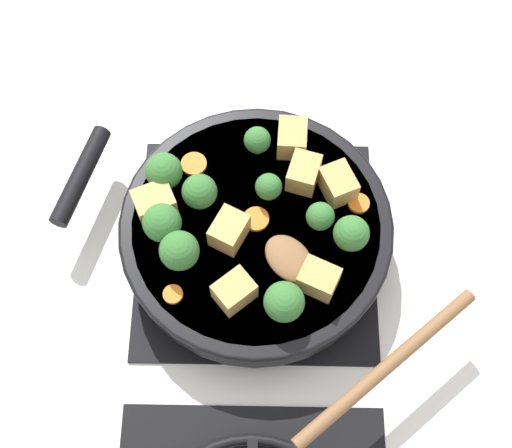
{
  "coord_description": "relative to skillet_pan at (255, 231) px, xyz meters",
  "views": [
    {
      "loc": [
        -0.01,
        0.36,
        0.87
      ],
      "look_at": [
        0.0,
        0.0,
        0.08
      ],
      "focal_mm": 50.0,
      "sensor_mm": 36.0,
      "label": 1
    }
  ],
  "objects": [
    {
      "name": "broccoli_floret_center_top",
      "position": [
        0.11,
        0.01,
        0.05
      ],
      "size": [
        0.05,
        0.05,
        0.05
      ],
      "color": "#709956",
      "rests_on": "skillet_pan"
    },
    {
      "name": "carrot_slice_under_broccoli",
      "position": [
        -0.13,
        -0.03,
        0.02
      ],
      "size": [
        0.03,
        0.03,
        0.01
      ],
      "primitive_type": "cylinder",
      "color": "orange",
      "rests_on": "skillet_pan"
    },
    {
      "name": "tofu_cube_center_large",
      "position": [
        -0.07,
        0.08,
        0.04
      ],
      "size": [
        0.05,
        0.05,
        0.03
      ],
      "primitive_type": "cube",
      "rotation": [
        0.0,
        0.0,
        2.71
      ],
      "color": "tan",
      "rests_on": "skillet_pan"
    },
    {
      "name": "skillet_pan",
      "position": [
        0.0,
        0.0,
        0.0
      ],
      "size": [
        0.43,
        0.34,
        0.05
      ],
      "color": "black",
      "rests_on": "front_burner_grate"
    },
    {
      "name": "ground_plane",
      "position": [
        -0.0,
        0.0,
        -0.06
      ],
      "size": [
        2.4,
        2.4,
        0.0
      ],
      "primitive_type": "plane",
      "color": "white"
    },
    {
      "name": "broccoli_floret_near_spoon",
      "position": [
        -0.02,
        -0.04,
        0.05
      ],
      "size": [
        0.03,
        0.03,
        0.04
      ],
      "color": "#709956",
      "rests_on": "skillet_pan"
    },
    {
      "name": "broccoli_floret_tall_stem",
      "position": [
        -0.08,
        0.01,
        0.05
      ],
      "size": [
        0.03,
        0.03,
        0.04
      ],
      "color": "#709956",
      "rests_on": "skillet_pan"
    },
    {
      "name": "tofu_cube_mid_small",
      "position": [
        -0.1,
        -0.05,
        0.04
      ],
      "size": [
        0.05,
        0.05,
        0.04
      ],
      "primitive_type": "cube",
      "rotation": [
        0.0,
        0.0,
        1.99
      ],
      "color": "tan",
      "rests_on": "skillet_pan"
    },
    {
      "name": "tofu_cube_front_piece",
      "position": [
        -0.06,
        -0.06,
        0.04
      ],
      "size": [
        0.05,
        0.05,
        0.04
      ],
      "primitive_type": "cube",
      "rotation": [
        0.0,
        0.0,
        1.29
      ],
      "color": "tan",
      "rests_on": "skillet_pan"
    },
    {
      "name": "broccoli_floret_south_cluster",
      "position": [
        0.11,
        -0.05,
        0.05
      ],
      "size": [
        0.05,
        0.05,
        0.05
      ],
      "color": "#709956",
      "rests_on": "skillet_pan"
    },
    {
      "name": "tofu_cube_west_chunk",
      "position": [
        0.12,
        -0.02,
        0.04
      ],
      "size": [
        0.06,
        0.05,
        0.04
      ],
      "primitive_type": "cube",
      "rotation": [
        0.0,
        0.0,
        0.42
      ],
      "color": "tan",
      "rests_on": "skillet_pan"
    },
    {
      "name": "tofu_cube_back_piece",
      "position": [
        -0.05,
        -0.11,
        0.04
      ],
      "size": [
        0.04,
        0.05,
        0.04
      ],
      "primitive_type": "cube",
      "rotation": [
        0.0,
        0.0,
        4.66
      ],
      "color": "tan",
      "rests_on": "skillet_pan"
    },
    {
      "name": "carrot_slice_orange_thin",
      "position": [
        0.09,
        0.09,
        0.02
      ],
      "size": [
        0.02,
        0.02,
        0.01
      ],
      "primitive_type": "cylinder",
      "color": "orange",
      "rests_on": "skillet_pan"
    },
    {
      "name": "broccoli_floret_north_edge",
      "position": [
        -0.03,
        0.11,
        0.05
      ],
      "size": [
        0.05,
        0.05,
        0.05
      ],
      "color": "#709956",
      "rests_on": "skillet_pan"
    },
    {
      "name": "tofu_cube_east_chunk",
      "position": [
        0.03,
        0.02,
        0.04
      ],
      "size": [
        0.05,
        0.06,
        0.04
      ],
      "primitive_type": "cube",
      "rotation": [
        0.0,
        0.0,
        1.1
      ],
      "color": "tan",
      "rests_on": "skillet_pan"
    },
    {
      "name": "wooden_spoon",
      "position": [
        -0.11,
        0.12,
        0.03
      ],
      "size": [
        0.25,
        0.26,
        0.02
      ],
      "color": "brown",
      "rests_on": "skillet_pan"
    },
    {
      "name": "broccoli_floret_east_rim",
      "position": [
        0.09,
        0.05,
        0.05
      ],
      "size": [
        0.05,
        0.05,
        0.05
      ],
      "color": "#709956",
      "rests_on": "skillet_pan"
    },
    {
      "name": "broccoli_floret_small_inner",
      "position": [
        0.07,
        -0.03,
        0.05
      ],
      "size": [
        0.04,
        0.04,
        0.05
      ],
      "color": "#709956",
      "rests_on": "skillet_pan"
    },
    {
      "name": "broccoli_floret_mid_floret",
      "position": [
        -0.01,
        -0.1,
        0.05
      ],
      "size": [
        0.03,
        0.03,
        0.04
      ],
      "color": "#709956",
      "rests_on": "skillet_pan"
    },
    {
      "name": "broccoli_floret_west_rim",
      "position": [
        -0.11,
        0.02,
        0.05
      ],
      "size": [
        0.04,
        0.04,
        0.05
      ],
      "color": "#709956",
      "rests_on": "skillet_pan"
    },
    {
      "name": "tofu_cube_near_handle",
      "position": [
        0.02,
        0.09,
        0.04
      ],
      "size": [
        0.06,
        0.05,
        0.03
      ],
      "primitive_type": "cube",
      "rotation": [
        0.0,
        0.0,
        3.83
      ],
      "color": "tan",
      "rests_on": "skillet_pan"
    },
    {
      "name": "carrot_slice_edge_slice",
      "position": [
        0.08,
        -0.08,
        0.02
      ],
      "size": [
        0.03,
        0.03,
        0.01
      ],
      "primitive_type": "cylinder",
      "color": "orange",
      "rests_on": "skillet_pan"
    },
    {
      "name": "front_burner_grate",
      "position": [
        -0.0,
        0.0,
        -0.04
      ],
      "size": [
        0.31,
        0.31,
        0.03
      ],
      "color": "black",
      "rests_on": "ground_plane"
    },
    {
      "name": "carrot_slice_near_center",
      "position": [
        -0.01,
        -0.0,
        0.02
      ],
      "size": [
        0.03,
        0.03,
        0.01
      ],
      "primitive_type": "cylinder",
      "color": "orange",
      "rests_on": "skillet_pan"
    }
  ]
}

